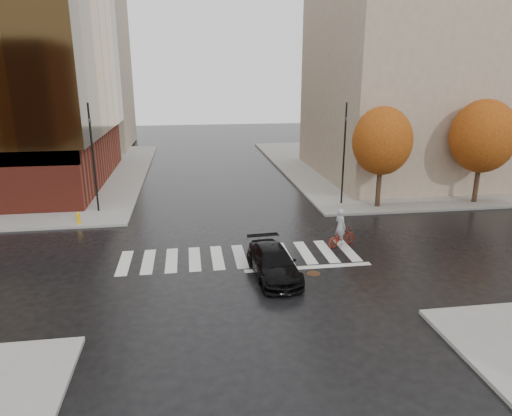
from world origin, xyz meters
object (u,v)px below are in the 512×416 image
(cyclist, at_px, (341,233))
(fire_hydrant, at_px, (78,217))
(sedan, at_px, (273,263))
(traffic_light_ne, at_px, (344,148))
(traffic_light_nw, at_px, (93,152))

(cyclist, distance_m, fire_hydrant, 15.16)
(sedan, height_order, traffic_light_ne, traffic_light_ne)
(sedan, xyz_separation_m, traffic_light_nw, (-9.34, 10.97, 3.32))
(sedan, xyz_separation_m, cyclist, (4.15, 3.11, 0.04))
(sedan, distance_m, cyclist, 5.19)
(sedan, xyz_separation_m, fire_hydrant, (-10.03, 8.47, -0.11))
(traffic_light_ne, distance_m, fire_hydrant, 17.13)
(fire_hydrant, bearing_deg, traffic_light_ne, 6.59)
(cyclist, height_order, fire_hydrant, cyclist)
(sedan, relative_size, cyclist, 2.21)
(traffic_light_nw, relative_size, traffic_light_ne, 1.01)
(cyclist, distance_m, traffic_light_ne, 8.35)
(traffic_light_ne, bearing_deg, fire_hydrant, 10.48)
(traffic_light_nw, height_order, traffic_light_ne, traffic_light_nw)
(traffic_light_ne, bearing_deg, sedan, 61.26)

